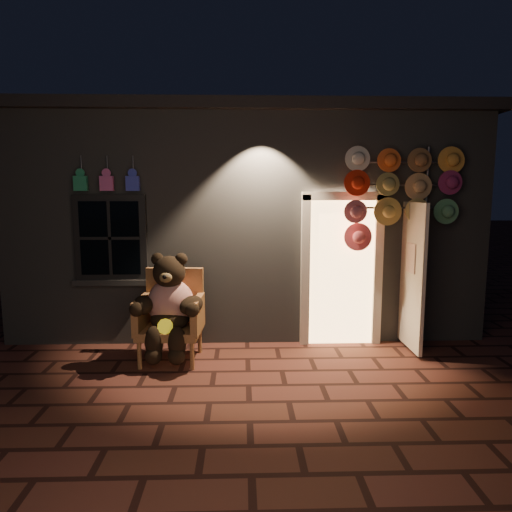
{
  "coord_description": "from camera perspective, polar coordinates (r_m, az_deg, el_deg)",
  "views": [
    {
      "loc": [
        -0.07,
        -4.93,
        2.18
      ],
      "look_at": [
        0.11,
        1.0,
        1.35
      ],
      "focal_mm": 32.0,
      "sensor_mm": 36.0,
      "label": 1
    }
  ],
  "objects": [
    {
      "name": "ground",
      "position": [
        5.39,
        -0.93,
        -15.88
      ],
      "size": [
        60.0,
        60.0,
        0.0
      ],
      "primitive_type": "plane",
      "color": "#5A2B22",
      "rests_on": "ground"
    },
    {
      "name": "teddy_bear",
      "position": [
        5.95,
        -10.79,
        -6.13
      ],
      "size": [
        0.97,
        0.77,
        1.33
      ],
      "rotation": [
        0.0,
        0.0,
        -0.07
      ],
      "color": "red",
      "rests_on": "ground"
    },
    {
      "name": "wicker_armchair",
      "position": [
        6.13,
        -10.47,
        -7.25
      ],
      "size": [
        0.85,
        0.78,
        1.17
      ],
      "rotation": [
        0.0,
        0.0,
        -0.07
      ],
      "color": "#B57846",
      "rests_on": "ground"
    },
    {
      "name": "shop_building",
      "position": [
        8.93,
        -1.32,
        5.12
      ],
      "size": [
        7.3,
        5.95,
        3.51
      ],
      "color": "slate",
      "rests_on": "ground"
    },
    {
      "name": "hat_rack",
      "position": [
        6.57,
        17.55,
        7.79
      ],
      "size": [
        1.6,
        0.22,
        2.82
      ],
      "color": "#59595E",
      "rests_on": "ground"
    }
  ]
}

